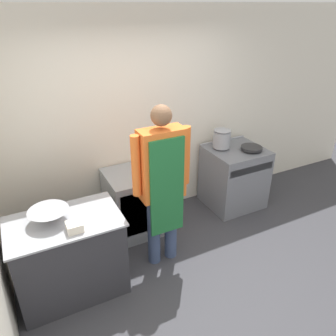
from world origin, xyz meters
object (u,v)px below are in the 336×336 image
Objects in this scene: fridge_unit at (132,203)px; mixing_bowl at (49,216)px; stove at (234,177)px; person_cook at (162,179)px; plastic_tub at (75,227)px; saute_pan at (251,148)px; stock_pot at (222,138)px.

mixing_bowl is (-1.04, -0.61, 0.52)m from fridge_unit.
person_cook is at bearing -157.10° from stove.
plastic_tub reaches higher than saute_pan.
person_cook is at bearing -80.99° from fridge_unit.
fridge_unit is at bearing 177.93° from stove.
stove is 3.35× the size of stock_pot.
stock_pot is at bearing 22.49° from plastic_tub.
person_cook reaches higher than mixing_bowl.
fridge_unit is 1.31m from plastic_tub.
saute_pan is at bearing -38.79° from stove.
saute_pan is (0.15, -0.12, 0.47)m from stove.
mixing_bowl is at bearing -164.18° from stock_pot.
stock_pot reaches higher than mixing_bowl.
stock_pot reaches higher than stove.
plastic_tub is at bearing -135.08° from fridge_unit.
mixing_bowl is 2.78m from saute_pan.
mixing_bowl is (-1.14, 0.05, -0.13)m from person_cook.
stove is at bearing 141.21° from saute_pan.
plastic_tub is 0.48× the size of saute_pan.
plastic_tub is at bearing -168.87° from person_cook.
saute_pan is (2.74, 0.43, -0.02)m from mixing_bowl.
plastic_tub is at bearing -53.84° from mixing_bowl.
fridge_unit is 0.45× the size of person_cook.
stock_pot is 0.43m from saute_pan.
person_cook reaches higher than stove.
fridge_unit is 5.90× the size of plastic_tub.
plastic_tub is 2.42m from stock_pot.
saute_pan is at bearing 14.79° from plastic_tub.
fridge_unit is at bearing -177.10° from stock_pot.
mixing_bowl reaches higher than stove.
stock_pot is (2.24, 0.93, 0.12)m from plastic_tub.
person_cook reaches higher than plastic_tub.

